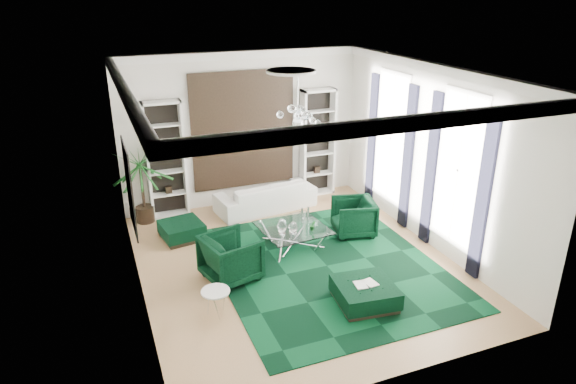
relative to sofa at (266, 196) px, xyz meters
name	(u,v)px	position (x,y,z in m)	size (l,w,h in m)	color
floor	(296,264)	(-0.33, -2.81, -0.37)	(6.00, 7.00, 0.02)	tan
ceiling	(298,71)	(-0.33, -2.81, 3.45)	(6.00, 7.00, 0.02)	white
wall_back	(243,130)	(-0.33, 0.70, 1.54)	(6.00, 0.02, 3.80)	silver
wall_front	(401,262)	(-0.33, -6.32, 1.54)	(6.00, 0.02, 3.80)	silver
wall_left	(131,197)	(-3.34, -2.81, 1.54)	(0.02, 7.00, 3.80)	silver
wall_right	(431,157)	(2.68, -2.81, 1.54)	(0.02, 7.00, 3.80)	silver
crown_molding	(298,78)	(-0.33, -2.81, 3.34)	(6.00, 7.00, 0.18)	white
ceiling_medallion	(291,71)	(-0.33, -2.51, 3.41)	(0.90, 0.90, 0.05)	white
tapestry	(243,130)	(-0.33, 0.65, 1.54)	(2.50, 0.06, 2.80)	black
shelving_left	(166,160)	(-2.28, 0.50, 1.04)	(0.90, 0.38, 2.80)	white
shelving_right	(317,143)	(1.62, 0.50, 1.04)	(0.90, 0.38, 2.80)	white
painting	(130,188)	(-3.30, -2.21, 1.49)	(0.04, 1.30, 1.60)	black
window_near	(458,170)	(2.66, -3.71, 1.54)	(0.03, 1.10, 2.90)	white
curtain_near_a	(483,197)	(2.63, -4.49, 1.29)	(0.07, 0.30, 3.25)	black
curtain_near_b	(431,170)	(2.63, -2.93, 1.29)	(0.07, 0.30, 3.25)	black
window_far	(391,138)	(2.66, -1.31, 1.54)	(0.03, 1.10, 2.90)	white
curtain_far_a	(408,158)	(2.63, -2.09, 1.29)	(0.07, 0.30, 3.25)	black
curtain_far_b	(372,140)	(2.63, -0.53, 1.29)	(0.07, 0.30, 3.25)	black
rug	(327,266)	(0.19, -3.15, -0.35)	(4.20, 5.00, 0.02)	black
sofa	(266,196)	(0.00, 0.00, 0.00)	(2.46, 0.96, 0.72)	white
armchair_left	(231,258)	(-1.68, -2.87, 0.09)	(0.95, 0.98, 0.89)	black
armchair_right	(354,217)	(1.38, -2.02, 0.05)	(0.87, 0.90, 0.82)	black
coffee_table	(293,237)	(-0.12, -2.11, -0.13)	(1.33, 1.33, 0.46)	white
ottoman_side	(182,231)	(-2.25, -0.86, -0.17)	(0.85, 0.85, 0.38)	black
ottoman_front	(365,294)	(0.25, -4.55, -0.16)	(0.99, 0.99, 0.40)	black
book	(365,284)	(0.25, -4.55, 0.05)	(0.40, 0.27, 0.03)	white
side_table	(216,303)	(-2.24, -3.92, -0.13)	(0.48, 0.48, 0.47)	white
palm	(141,176)	(-2.89, 0.34, 0.79)	(1.43, 1.43, 2.29)	#19591E
chandelier	(297,123)	(-0.26, -2.65, 2.49)	(0.84, 0.84, 0.76)	white
table_plant	(313,225)	(0.21, -2.38, 0.21)	(0.12, 0.10, 0.22)	#19591E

